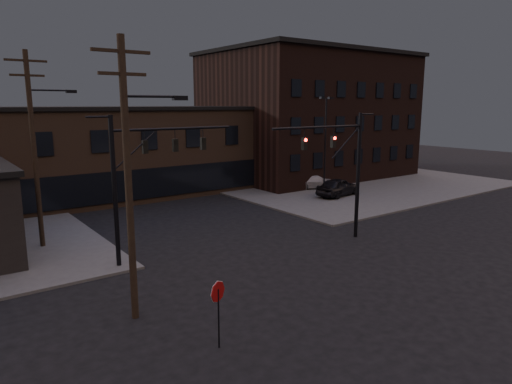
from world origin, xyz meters
TOP-DOWN VIEW (x-y plane):
  - ground at (0.00, 0.00)m, footprint 140.00×140.00m
  - sidewalk_ne at (22.00, 22.00)m, footprint 30.00×30.00m
  - building_row at (0.00, 28.00)m, footprint 40.00×12.00m
  - building_right at (22.00, 26.00)m, footprint 22.00×16.00m
  - traffic_signal_near at (5.36, 4.50)m, footprint 7.12×0.24m
  - traffic_signal_far at (-6.72, 8.00)m, footprint 7.12×0.24m
  - stop_sign at (-8.00, -1.99)m, footprint 0.72×0.33m
  - utility_pole_near at (-9.43, 2.00)m, footprint 3.70×0.28m
  - utility_pole_mid at (-10.44, 14.00)m, footprint 3.70×0.28m
  - lot_light_a at (13.00, 14.00)m, footprint 1.50×0.28m
  - lot_light_b at (19.00, 19.00)m, footprint 1.50×0.28m
  - parked_car_lot_a at (15.01, 14.16)m, footprint 5.21×2.81m
  - parked_car_lot_b at (15.97, 18.28)m, footprint 5.11×3.84m
  - car_crossing at (1.28, 25.73)m, footprint 2.17×4.90m

SIDE VIEW (x-z plane):
  - ground at x=0.00m, z-range 0.00..0.00m
  - sidewalk_ne at x=22.00m, z-range 0.00..0.15m
  - car_crossing at x=1.28m, z-range 0.00..1.56m
  - parked_car_lot_b at x=15.97m, z-range 0.15..1.53m
  - parked_car_lot_a at x=15.01m, z-range 0.15..1.84m
  - stop_sign at x=-8.00m, z-range 0.60..3.08m
  - building_row at x=0.00m, z-range 0.00..8.00m
  - traffic_signal_near at x=5.36m, z-range 0.93..8.93m
  - traffic_signal_far at x=-6.72m, z-range 1.01..9.01m
  - lot_light_a at x=13.00m, z-range 0.94..10.08m
  - lot_light_b at x=19.00m, z-range 0.94..10.08m
  - utility_pole_near at x=-9.43m, z-range 0.37..11.37m
  - utility_pole_mid at x=-10.44m, z-range 0.38..11.88m
  - building_right at x=22.00m, z-range 0.00..14.00m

